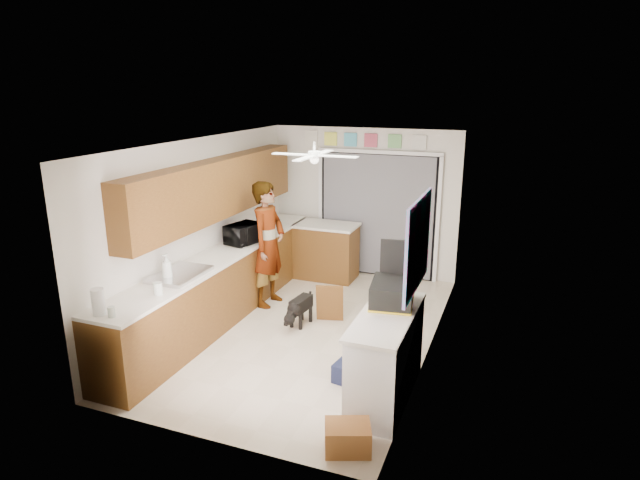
% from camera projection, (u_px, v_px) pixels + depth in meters
% --- Properties ---
extents(floor, '(5.00, 5.00, 0.00)m').
position_uv_depth(floor, '(309.00, 329.00, 7.21)').
color(floor, beige).
rests_on(floor, ground).
extents(ceiling, '(5.00, 5.00, 0.00)m').
position_uv_depth(ceiling, '(308.00, 142.00, 6.51)').
color(ceiling, white).
rests_on(ceiling, ground).
extents(wall_back, '(3.20, 0.00, 3.20)m').
position_uv_depth(wall_back, '(364.00, 202.00, 9.10)').
color(wall_back, silver).
rests_on(wall_back, ground).
extents(wall_front, '(3.20, 0.00, 3.20)m').
position_uv_depth(wall_front, '(200.00, 316.00, 4.62)').
color(wall_front, silver).
rests_on(wall_front, ground).
extents(wall_left, '(0.00, 5.00, 5.00)m').
position_uv_depth(wall_left, '(202.00, 229.00, 7.41)').
color(wall_left, silver).
rests_on(wall_left, ground).
extents(wall_right, '(0.00, 5.00, 5.00)m').
position_uv_depth(wall_right, '(434.00, 254.00, 6.31)').
color(wall_right, silver).
rests_on(wall_right, ground).
extents(left_base_cabinets, '(0.60, 4.80, 0.90)m').
position_uv_depth(left_base_cabinets, '(224.00, 286.00, 7.53)').
color(left_base_cabinets, brown).
rests_on(left_base_cabinets, floor).
extents(left_countertop, '(0.62, 4.80, 0.04)m').
position_uv_depth(left_countertop, '(223.00, 254.00, 7.40)').
color(left_countertop, white).
rests_on(left_countertop, left_base_cabinets).
extents(upper_cabinets, '(0.32, 4.00, 0.80)m').
position_uv_depth(upper_cabinets, '(218.00, 188.00, 7.38)').
color(upper_cabinets, brown).
rests_on(upper_cabinets, wall_left).
extents(sink_basin, '(0.50, 0.76, 0.06)m').
position_uv_depth(sink_basin, '(180.00, 275.00, 6.49)').
color(sink_basin, silver).
rests_on(sink_basin, left_countertop).
extents(faucet, '(0.03, 0.03, 0.22)m').
position_uv_depth(faucet, '(166.00, 266.00, 6.53)').
color(faucet, silver).
rests_on(faucet, left_countertop).
extents(peninsula_base, '(1.00, 0.60, 0.90)m').
position_uv_depth(peninsula_base, '(326.00, 252.00, 9.05)').
color(peninsula_base, brown).
rests_on(peninsula_base, floor).
extents(peninsula_top, '(1.04, 0.64, 0.04)m').
position_uv_depth(peninsula_top, '(326.00, 225.00, 8.92)').
color(peninsula_top, white).
rests_on(peninsula_top, peninsula_base).
extents(back_opening_recess, '(2.00, 0.06, 2.10)m').
position_uv_depth(back_opening_recess, '(377.00, 215.00, 9.05)').
color(back_opening_recess, black).
rests_on(back_opening_recess, wall_back).
extents(curtain_panel, '(1.90, 0.03, 2.05)m').
position_uv_depth(curtain_panel, '(377.00, 216.00, 9.01)').
color(curtain_panel, slate).
rests_on(curtain_panel, wall_back).
extents(door_trim_left, '(0.06, 0.04, 2.10)m').
position_uv_depth(door_trim_left, '(321.00, 211.00, 9.37)').
color(door_trim_left, white).
rests_on(door_trim_left, wall_back).
extents(door_trim_right, '(0.06, 0.04, 2.10)m').
position_uv_depth(door_trim_right, '(438.00, 221.00, 8.67)').
color(door_trim_right, white).
rests_on(door_trim_right, wall_back).
extents(door_trim_head, '(2.10, 0.04, 0.06)m').
position_uv_depth(door_trim_head, '(379.00, 152.00, 8.72)').
color(door_trim_head, white).
rests_on(door_trim_head, wall_back).
extents(header_frame_0, '(0.22, 0.02, 0.22)m').
position_uv_depth(header_frame_0, '(331.00, 139.00, 8.99)').
color(header_frame_0, '#EDFA53').
rests_on(header_frame_0, wall_back).
extents(header_frame_1, '(0.22, 0.02, 0.22)m').
position_uv_depth(header_frame_1, '(350.00, 140.00, 8.87)').
color(header_frame_1, '#4EB3D0').
rests_on(header_frame_1, wall_back).
extents(header_frame_2, '(0.22, 0.02, 0.22)m').
position_uv_depth(header_frame_2, '(371.00, 140.00, 8.75)').
color(header_frame_2, '#B7445B').
rests_on(header_frame_2, wall_back).
extents(header_frame_3, '(0.22, 0.02, 0.22)m').
position_uv_depth(header_frame_3, '(395.00, 141.00, 8.61)').
color(header_frame_3, '#69AD63').
rests_on(header_frame_3, wall_back).
extents(header_frame_4, '(0.22, 0.02, 0.22)m').
position_uv_depth(header_frame_4, '(419.00, 142.00, 8.47)').
color(header_frame_4, silver).
rests_on(header_frame_4, wall_back).
extents(route66_sign, '(0.22, 0.02, 0.26)m').
position_uv_depth(route66_sign, '(311.00, 138.00, 9.11)').
color(route66_sign, silver).
rests_on(route66_sign, wall_back).
extents(right_counter_base, '(0.50, 1.40, 0.90)m').
position_uv_depth(right_counter_base, '(386.00, 358.00, 5.55)').
color(right_counter_base, white).
rests_on(right_counter_base, floor).
extents(right_counter_top, '(0.54, 1.44, 0.04)m').
position_uv_depth(right_counter_top, '(387.00, 316.00, 5.42)').
color(right_counter_top, white).
rests_on(right_counter_top, right_counter_base).
extents(abstract_painting, '(0.03, 1.15, 0.95)m').
position_uv_depth(abstract_painting, '(418.00, 244.00, 5.31)').
color(abstract_painting, '#E956D1').
rests_on(abstract_painting, wall_right).
extents(ceiling_fan, '(1.14, 1.14, 0.24)m').
position_uv_depth(ceiling_fan, '(314.00, 155.00, 6.74)').
color(ceiling_fan, white).
rests_on(ceiling_fan, ceiling).
extents(microwave, '(0.46, 0.58, 0.29)m').
position_uv_depth(microwave, '(244.00, 234.00, 7.81)').
color(microwave, black).
rests_on(microwave, left_countertop).
extents(soap_bottle, '(0.16, 0.16, 0.32)m').
position_uv_depth(soap_bottle, '(167.00, 267.00, 6.32)').
color(soap_bottle, silver).
rests_on(soap_bottle, left_countertop).
extents(jar_a, '(0.10, 0.10, 0.14)m').
position_uv_depth(jar_a, '(158.00, 289.00, 5.91)').
color(jar_a, silver).
rests_on(jar_a, left_countertop).
extents(jar_b, '(0.09, 0.09, 0.11)m').
position_uv_depth(jar_b, '(111.00, 312.00, 5.33)').
color(jar_b, silver).
rests_on(jar_b, left_countertop).
extents(paper_towel_roll, '(0.14, 0.14, 0.28)m').
position_uv_depth(paper_towel_roll, '(98.00, 302.00, 5.36)').
color(paper_towel_roll, white).
rests_on(paper_towel_roll, left_countertop).
extents(suitcase, '(0.51, 0.63, 0.25)m').
position_uv_depth(suitcase, '(392.00, 293.00, 5.64)').
color(suitcase, black).
rests_on(suitcase, right_counter_top).
extents(suitcase_rim, '(0.52, 0.64, 0.02)m').
position_uv_depth(suitcase_rim, '(392.00, 302.00, 5.67)').
color(suitcase_rim, yellow).
rests_on(suitcase_rim, suitcase).
extents(suitcase_lid, '(0.42, 0.09, 0.50)m').
position_uv_depth(suitcase_lid, '(399.00, 262.00, 5.83)').
color(suitcase_lid, black).
rests_on(suitcase_lid, suitcase).
extents(cardboard_box, '(0.49, 0.43, 0.26)m').
position_uv_depth(cardboard_box, '(348.00, 437.00, 4.80)').
color(cardboard_box, '#995D30').
rests_on(cardboard_box, floor).
extents(navy_crate, '(0.39, 0.35, 0.21)m').
position_uv_depth(navy_crate, '(351.00, 373.00, 5.92)').
color(navy_crate, black).
rests_on(navy_crate, floor).
extents(cabinet_door_panel, '(0.40, 0.23, 0.55)m').
position_uv_depth(cabinet_door_panel, '(330.00, 303.00, 7.37)').
color(cabinet_door_panel, brown).
rests_on(cabinet_door_panel, floor).
extents(man, '(0.48, 0.70, 1.86)m').
position_uv_depth(man, '(268.00, 244.00, 7.82)').
color(man, white).
rests_on(man, floor).
extents(dog, '(0.31, 0.58, 0.44)m').
position_uv_depth(dog, '(301.00, 309.00, 7.31)').
color(dog, black).
rests_on(dog, floor).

